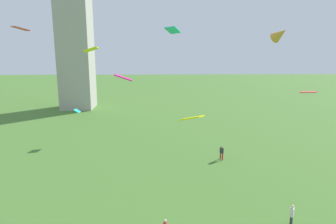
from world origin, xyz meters
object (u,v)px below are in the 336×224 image
at_px(kite_flying_1, 173,30).
at_px(kite_flying_4, 20,28).
at_px(kite_flying_0, 309,92).
at_px(kite_flying_5, 192,118).
at_px(kite_flying_2, 280,34).
at_px(kite_flying_7, 91,50).
at_px(person_1, 222,152).
at_px(person_0, 292,214).
at_px(kite_flying_3, 77,111).
at_px(kite_flying_6, 123,77).

height_order(kite_flying_1, kite_flying_4, kite_flying_1).
bearing_deg(kite_flying_0, kite_flying_5, 32.16).
relative_size(kite_flying_2, kite_flying_7, 1.09).
xyz_separation_m(kite_flying_1, kite_flying_2, (7.66, -4.45, -0.46)).
bearing_deg(person_1, kite_flying_2, 165.56).
distance_m(person_0, kite_flying_5, 9.95).
bearing_deg(person_1, kite_flying_4, 91.62).
distance_m(kite_flying_3, kite_flying_7, 10.56).
height_order(person_1, kite_flying_1, kite_flying_1).
xyz_separation_m(person_0, kite_flying_3, (-19.66, 19.80, 3.17)).
distance_m(person_1, kite_flying_6, 13.64).
relative_size(person_0, kite_flying_3, 1.36).
distance_m(person_1, kite_flying_7, 17.67).
distance_m(kite_flying_0, kite_flying_6, 15.86).
bearing_deg(kite_flying_0, kite_flying_6, 16.44).
relative_size(kite_flying_4, kite_flying_7, 0.87).
distance_m(kite_flying_3, kite_flying_6, 13.57).
height_order(kite_flying_3, kite_flying_5, kite_flying_5).
bearing_deg(kite_flying_3, kite_flying_5, 45.13).
xyz_separation_m(kite_flying_3, kite_flying_5, (13.14, -14.94, 2.57)).
height_order(kite_flying_1, kite_flying_6, kite_flying_1).
xyz_separation_m(person_1, kite_flying_6, (-10.14, -3.23, 8.53)).
xyz_separation_m(kite_flying_5, kite_flying_6, (-5.97, 4.73, 2.76)).
relative_size(kite_flying_6, kite_flying_7, 1.19).
height_order(kite_flying_5, kite_flying_7, kite_flying_7).
height_order(kite_flying_0, kite_flying_6, kite_flying_6).
height_order(kite_flying_0, kite_flying_1, kite_flying_1).
height_order(kite_flying_3, kite_flying_6, kite_flying_6).
bearing_deg(kite_flying_5, kite_flying_3, -20.47).
bearing_deg(kite_flying_0, kite_flying_7, 9.45).
height_order(person_1, kite_flying_0, kite_flying_0).
distance_m(kite_flying_2, kite_flying_4, 18.58).
xyz_separation_m(kite_flying_1, kite_flying_5, (1.42, -3.50, -6.95)).
bearing_deg(kite_flying_7, kite_flying_6, -46.97).
bearing_deg(kite_flying_6, kite_flying_5, 133.60).
distance_m(kite_flying_0, kite_flying_2, 5.12).
xyz_separation_m(kite_flying_4, kite_flying_5, (12.33, 1.27, -6.84)).
distance_m(kite_flying_1, kite_flying_7, 9.91).
bearing_deg(person_0, kite_flying_7, 82.51).
xyz_separation_m(kite_flying_2, kite_flying_3, (-19.39, 15.88, -9.05)).
height_order(person_1, kite_flying_2, kite_flying_2).
relative_size(person_0, kite_flying_6, 0.91).
xyz_separation_m(person_1, kite_flying_0, (4.78, -8.58, 7.92)).
xyz_separation_m(person_0, person_1, (-2.35, 12.82, -0.02)).
height_order(person_0, kite_flying_7, kite_flying_7).
distance_m(kite_flying_2, kite_flying_5, 9.06).
height_order(person_0, kite_flying_5, kite_flying_5).
xyz_separation_m(kite_flying_5, kite_flying_7, (-9.65, 8.74, 5.23)).
bearing_deg(kite_flying_6, kite_flying_3, -62.96).
bearing_deg(kite_flying_2, kite_flying_3, 114.60).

